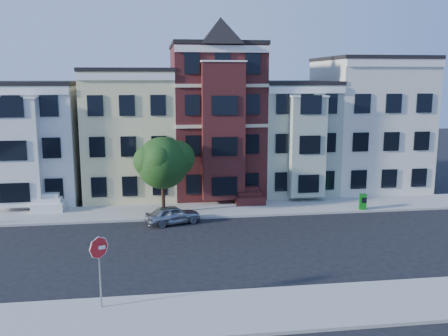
{
  "coord_description": "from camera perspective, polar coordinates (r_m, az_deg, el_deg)",
  "views": [
    {
      "loc": [
        -5.12,
        -26.98,
        9.68
      ],
      "look_at": [
        -0.96,
        2.45,
        4.2
      ],
      "focal_mm": 40.0,
      "sensor_mm": 36.0,
      "label": 1
    }
  ],
  "objects": [
    {
      "name": "ground",
      "position": [
        29.12,
        2.57,
        -8.98
      ],
      "size": [
        120.0,
        120.0,
        0.0
      ],
      "primitive_type": "plane",
      "color": "black"
    },
    {
      "name": "far_sidewalk",
      "position": [
        36.63,
        0.27,
        -4.75
      ],
      "size": [
        60.0,
        4.0,
        0.15
      ],
      "primitive_type": "cube",
      "color": "#9E9B93",
      "rests_on": "ground"
    },
    {
      "name": "stop_sign",
      "position": [
        21.62,
        -14.01,
        -11.0
      ],
      "size": [
        0.94,
        0.47,
        3.48
      ],
      "primitive_type": null,
      "rotation": [
        0.0,
        0.0,
        0.37
      ],
      "color": "red",
      "rests_on": "near_sidewalk"
    },
    {
      "name": "street_tree",
      "position": [
        34.99,
        -7.03,
        0.17
      ],
      "size": [
        7.39,
        7.39,
        6.68
      ],
      "primitive_type": null,
      "rotation": [
        0.0,
        0.0,
        -0.36
      ],
      "color": "#214D15",
      "rests_on": "far_sidewalk"
    },
    {
      "name": "house_white",
      "position": [
        42.95,
        -21.31,
        2.8
      ],
      "size": [
        8.0,
        9.0,
        9.0
      ],
      "primitive_type": "cube",
      "color": "silver",
      "rests_on": "ground"
    },
    {
      "name": "near_sidewalk",
      "position": [
        21.88,
        6.57,
        -15.67
      ],
      "size": [
        60.0,
        4.0,
        0.15
      ],
      "primitive_type": "cube",
      "color": "#9E9B93",
      "rests_on": "ground"
    },
    {
      "name": "newspaper_box",
      "position": [
        37.65,
        15.58,
        -3.73
      ],
      "size": [
        0.61,
        0.58,
        1.12
      ],
      "primitive_type": "cube",
      "rotation": [
        0.0,
        0.0,
        -0.3
      ],
      "color": "#0C6113",
      "rests_on": "far_sidewalk"
    },
    {
      "name": "house_brown",
      "position": [
        41.96,
        -1.02,
        5.41
      ],
      "size": [
        7.0,
        9.0,
        12.0
      ],
      "primitive_type": "cube",
      "color": "#421615",
      "rests_on": "ground"
    },
    {
      "name": "house_cream",
      "position": [
        45.66,
        16.11,
        4.78
      ],
      "size": [
        8.0,
        9.0,
        11.0
      ],
      "primitive_type": "cube",
      "color": "beige",
      "rests_on": "ground"
    },
    {
      "name": "parked_car",
      "position": [
        33.45,
        -5.86,
        -5.33
      ],
      "size": [
        3.91,
        2.52,
        1.24
      ],
      "primitive_type": "imported",
      "rotation": [
        0.0,
        0.0,
        1.89
      ],
      "color": "#A3A4AA",
      "rests_on": "ground"
    },
    {
      "name": "house_yellow",
      "position": [
        41.79,
        -10.61,
        3.84
      ],
      "size": [
        7.0,
        9.0,
        10.0
      ],
      "primitive_type": "cube",
      "color": "beige",
      "rests_on": "ground"
    },
    {
      "name": "house_green",
      "position": [
        43.39,
        7.55,
        3.5
      ],
      "size": [
        6.0,
        9.0,
        9.0
      ],
      "primitive_type": "cube",
      "color": "#9EAA93",
      "rests_on": "ground"
    }
  ]
}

